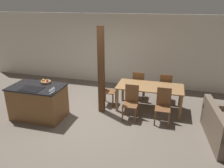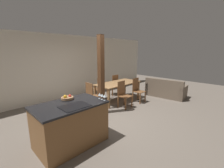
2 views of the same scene
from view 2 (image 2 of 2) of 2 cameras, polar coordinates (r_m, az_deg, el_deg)
ground_plane at (r=4.75m, az=-3.48°, el=-12.77°), size 16.00×16.00×0.00m
wall_back at (r=6.69m, az=-19.91°, el=5.94°), size 11.20×0.08×2.70m
kitchen_island at (r=3.48m, az=-15.44°, el=-14.48°), size 1.46×0.92×0.94m
fruit_bowl at (r=3.58m, az=-16.70°, el=-5.02°), size 0.28×0.28×0.11m
wine_glass_near at (r=3.33m, az=-2.80°, el=-4.60°), size 0.07×0.07×0.14m
wine_glass_middle at (r=3.39m, az=-3.78°, el=-4.29°), size 0.07×0.07×0.14m
wine_glass_far at (r=3.45m, az=-4.73°, el=-4.00°), size 0.07×0.07×0.14m
dining_table at (r=6.17m, az=2.29°, el=-0.35°), size 1.95×0.91×0.75m
dining_chair_near_left at (r=5.46m, az=4.39°, el=-3.84°), size 0.40×0.40×0.96m
dining_chair_near_right at (r=6.13m, az=9.72°, el=-2.17°), size 0.40×0.40×0.96m
dining_chair_far_left at (r=6.39m, az=-4.87°, el=-1.44°), size 0.40×0.40×0.96m
dining_chair_far_right at (r=6.97m, az=0.62°, el=-0.22°), size 0.40×0.40×0.96m
dining_chair_head_end at (r=5.32m, az=-7.66°, el=-4.34°), size 0.40×0.40×0.96m
couch at (r=7.21m, az=19.68°, el=-2.30°), size 1.01×1.73×0.83m
timber_post at (r=4.77m, az=-4.18°, el=3.18°), size 0.16×0.16×2.51m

